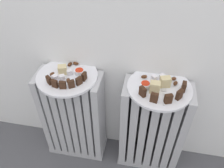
{
  "coord_description": "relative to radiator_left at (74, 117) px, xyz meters",
  "views": [
    {
      "loc": [
        0.14,
        -0.46,
        1.22
      ],
      "look_at": [
        0.0,
        0.28,
        0.55
      ],
      "focal_mm": 36.45,
      "sensor_mm": 36.0,
      "label": 1
    }
  ],
  "objects": [
    {
      "name": "radiator_left",
      "position": [
        0.0,
        0.0,
        0.0
      ],
      "size": [
        0.32,
        0.15,
        0.55
      ],
      "color": "#B2B2B7",
      "rests_on": "ground_plane"
    },
    {
      "name": "radiator_right",
      "position": [
        0.41,
        -0.0,
        -0.0
      ],
      "size": [
        0.32,
        0.15,
        0.55
      ],
      "color": "#B2B2B7",
      "rests_on": "ground_plane"
    },
    {
      "name": "plate_left",
      "position": [
        0.0,
        -0.0,
        0.29
      ],
      "size": [
        0.28,
        0.28,
        0.01
      ],
      "primitive_type": "cylinder",
      "color": "white",
      "rests_on": "radiator_left"
    },
    {
      "name": "plate_right",
      "position": [
        0.41,
        -0.0,
        0.29
      ],
      "size": [
        0.28,
        0.28,
        0.01
      ],
      "primitive_type": "cylinder",
      "color": "white",
      "rests_on": "radiator_right"
    },
    {
      "name": "dark_cake_slice_left_0",
      "position": [
        -0.05,
        -0.07,
        0.31
      ],
      "size": [
        0.03,
        0.03,
        0.04
      ],
      "primitive_type": "cube",
      "rotation": [
        0.0,
        0.0,
        -0.67
      ],
      "color": "#382114",
      "rests_on": "plate_left"
    },
    {
      "name": "dark_cake_slice_left_1",
      "position": [
        -0.02,
        -0.09,
        0.31
      ],
      "size": [
        0.03,
        0.02,
        0.04
      ],
      "primitive_type": "cube",
      "rotation": [
        0.0,
        0.0,
        -0.26
      ],
      "color": "#382114",
      "rests_on": "plate_left"
    },
    {
      "name": "dark_cake_slice_left_2",
      "position": [
        0.01,
        -0.09,
        0.31
      ],
      "size": [
        0.03,
        0.02,
        0.04
      ],
      "primitive_type": "cube",
      "rotation": [
        0.0,
        0.0,
        0.15
      ],
      "color": "#382114",
      "rests_on": "plate_left"
    },
    {
      "name": "dark_cake_slice_left_3",
      "position": [
        0.05,
        -0.07,
        0.31
      ],
      "size": [
        0.03,
        0.03,
        0.04
      ],
      "primitive_type": "cube",
      "rotation": [
        0.0,
        0.0,
        0.56
      ],
      "color": "#382114",
      "rests_on": "plate_left"
    },
    {
      "name": "dark_cake_slice_left_4",
      "position": [
        0.07,
        -0.05,
        0.31
      ],
      "size": [
        0.03,
        0.03,
        0.04
      ],
      "primitive_type": "cube",
      "rotation": [
        0.0,
        0.0,
        0.97
      ],
      "color": "#382114",
      "rests_on": "plate_left"
    },
    {
      "name": "dark_cake_slice_left_5",
      "position": [
        0.09,
        -0.02,
        0.31
      ],
      "size": [
        0.02,
        0.03,
        0.04
      ],
      "primitive_type": "cube",
      "rotation": [
        0.0,
        0.0,
        1.38
      ],
      "color": "#382114",
      "rests_on": "plate_left"
    },
    {
      "name": "marble_cake_slice_left_0",
      "position": [
        -0.02,
        0.01,
        0.31
      ],
      "size": [
        0.05,
        0.04,
        0.04
      ],
      "primitive_type": "cube",
      "rotation": [
        0.0,
        0.0,
        0.34
      ],
      "color": "beige",
      "rests_on": "plate_left"
    },
    {
      "name": "turkish_delight_left_0",
      "position": [
        -0.01,
        -0.03,
        0.3
      ],
      "size": [
        0.03,
        0.03,
        0.02
      ],
      "primitive_type": "cube",
      "rotation": [
        0.0,
        0.0,
        0.5
      ],
      "color": "white",
      "rests_on": "plate_left"
    },
    {
      "name": "turkish_delight_left_1",
      "position": [
        0.01,
        0.01,
        0.3
      ],
      "size": [
        0.03,
        0.03,
        0.02
      ],
      "primitive_type": "cube",
      "rotation": [
        0.0,
        0.0,
        0.63
      ],
      "color": "white",
      "rests_on": "plate_left"
    },
    {
      "name": "turkish_delight_left_2",
      "position": [
        -0.04,
        -0.04,
        0.3
      ],
      "size": [
        0.03,
        0.03,
        0.02
      ],
      "primitive_type": "cube",
      "rotation": [
        0.0,
        0.0,
        1.06
      ],
      "color": "white",
      "rests_on": "plate_left"
    },
    {
      "name": "medjool_date_left_0",
      "position": [
        0.02,
        0.08,
        0.3
      ],
      "size": [
        0.03,
        0.02,
        0.01
      ],
      "primitive_type": "ellipsoid",
      "rotation": [
        0.0,
        0.0,
        3.04
      ],
      "color": "#4C2814",
      "rests_on": "plate_left"
    },
    {
      "name": "medjool_date_left_1",
      "position": [
        -0.01,
        0.07,
        0.3
      ],
      "size": [
        0.03,
        0.03,
        0.02
      ],
      "primitive_type": "ellipsoid",
      "rotation": [
        0.0,
        0.0,
        1.16
      ],
      "color": "#4C2814",
      "rests_on": "plate_left"
    },
    {
      "name": "medjool_date_left_2",
      "position": [
        -0.06,
        -0.02,
        0.3
      ],
      "size": [
        0.03,
        0.03,
        0.02
      ],
      "primitive_type": "ellipsoid",
      "rotation": [
        0.0,
        0.0,
        1.15
      ],
      "color": "#4C2814",
      "rests_on": "plate_left"
    },
    {
      "name": "medjool_date_left_3",
      "position": [
        0.02,
        -0.04,
        0.3
      ],
      "size": [
        0.02,
        0.03,
        0.02
      ],
      "primitive_type": "ellipsoid",
      "rotation": [
        0.0,
        0.0,
        1.77
      ],
      "color": "#4C2814",
      "rests_on": "plate_left"
    },
    {
      "name": "jam_bowl_left",
      "position": [
        0.05,
        0.02,
        0.3
      ],
      "size": [
        0.04,
        0.04,
        0.02
      ],
      "color": "white",
      "rests_on": "plate_left"
    },
    {
      "name": "dark_cake_slice_right_0",
      "position": [
        0.35,
        -0.07,
        0.31
      ],
      "size": [
        0.03,
        0.03,
        0.04
      ],
      "primitive_type": "cube",
      "rotation": [
        0.0,
        0.0,
        -0.79
      ],
      "color": "#382114",
      "rests_on": "plate_right"
    },
    {
      "name": "dark_cake_slice_right_1",
      "position": [
        0.39,
        -0.09,
        0.31
      ],
      "size": [
        0.03,
        0.02,
        0.04
      ],
      "primitive_type": "cube",
      "rotation": [
        0.0,
        0.0,
        -0.22
      ],
      "color": "#382114",
      "rests_on": "plate_right"
    },
    {
      "name": "dark_cake_slice_right_2",
      "position": [
        0.45,
        -0.09,
        0.31
      ],
      "size": [
        0.03,
        0.03,
        0.04
      ],
      "primitive_type": "cube",
      "rotation": [
        0.0,
        0.0,
        0.35
      ],
      "color": "#382114",
      "rests_on": "plate_right"
    },
    {
      "name": "dark_cake_slice_right_3",
      "position": [
        0.49,
        -0.06,
        0.31
      ],
      "size": [
        0.03,
        0.03,
        0.04
      ],
      "primitive_type": "cube",
      "rotation": [
        0.0,
        0.0,
        0.92
      ],
      "color": "#382114",
      "rests_on": "plate_right"
    },
    {
      "name": "dark_cake_slice_right_4",
      "position": [
        0.51,
        -0.01,
        0.31
      ],
      "size": [
        0.02,
        0.03,
        0.04
      ],
      "primitive_type": "cube",
      "rotation": [
        0.0,
        0.0,
        1.5
      ],
      "color": "#382114",
      "rests_on": "plate_right"
    },
    {
      "name": "marble_cake_slice_right_0",
      "position": [
        0.39,
        -0.04,
        0.32
      ],
      "size": [
        0.04,
        0.03,
        0.05
      ],
      "primitive_type": "cube",
      "rotation": [
        0.0,
        0.0,
        -0.0
      ],
      "color": "beige",
      "rests_on": "plate_right"
    },
    {
      "name": "marble_cake_slice_right_1",
      "position": [
        0.43,
        0.01,
        0.32
      ],
      "size": [
        0.05,
        0.04,
        0.05
      ],
      "primitive_type": "cube",
      "rotation": [
        0.0,
        0.0,
        0.31
      ],
      "color": "beige",
      "rests_on": "plate_right"
    },
    {
      "name": "turkish_delight_right_0",
      "position": [
        0.42,
        0.05,
        0.3
      ],
      "size": [
        0.03,
        0.03,
        0.02
      ],
      "primitive_type": "cube",
      "rotation": [
        0.0,
        0.0,
        0.89
      ],
      "color": "white",
      "rests_on": "plate_right"
    },
    {
      "name": "turkish_delight_right_1",
      "position": [
        0.39,
        0.04,
        0.3
      ],
      "size": [
        0.03,
        0.03,
        0.02
      ],
      "primitive_type": "cube",
      "rotation": [
        0.0,
        0.0,
        0.74
      ],
      "color": "white",
      "rests_on": "plate_right"
    },
    {
      "name": "medjool_date_right_0",
      "position": [
        0.38,
        0.01,
        0.3
      ],
      "size": [
        0.03,
        0.02,
        0.02
      ],
      "primitive_type": "ellipsoid",
      "rotation": [
        0.0,
        0.0,
        0.44
      ],
      "color": "#4C2814",
      "rests_on": "plate_right"
    },
    {
      "name": "medjool_date_right_1",
      "position": [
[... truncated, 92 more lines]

